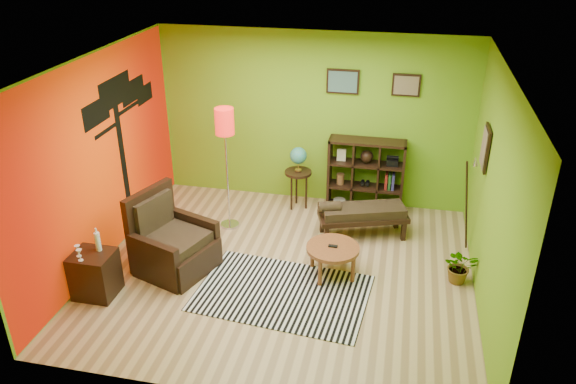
% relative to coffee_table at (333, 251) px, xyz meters
% --- Properties ---
extents(ground, '(5.00, 5.00, 0.00)m').
position_rel_coffee_table_xyz_m(ground, '(-0.65, -0.07, -0.37)').
color(ground, tan).
rests_on(ground, ground).
extents(room_shell, '(5.04, 4.54, 2.82)m').
position_rel_coffee_table_xyz_m(room_shell, '(-0.75, -0.06, 1.43)').
color(room_shell, '#6AA21A').
rests_on(room_shell, ground).
extents(zebra_rug, '(2.26, 1.60, 0.01)m').
position_rel_coffee_table_xyz_m(zebra_rug, '(-0.56, -0.55, -0.37)').
color(zebra_rug, silver).
rests_on(zebra_rug, ground).
extents(coffee_table, '(0.70, 0.70, 0.45)m').
position_rel_coffee_table_xyz_m(coffee_table, '(0.00, 0.00, 0.00)').
color(coffee_table, brown).
rests_on(coffee_table, ground).
extents(armchair, '(1.14, 1.13, 1.10)m').
position_rel_coffee_table_xyz_m(armchair, '(-2.14, -0.28, -0.04)').
color(armchair, black).
rests_on(armchair, ground).
extents(side_cabinet, '(0.50, 0.46, 0.91)m').
position_rel_coffee_table_xyz_m(side_cabinet, '(-2.85, -1.04, -0.07)').
color(side_cabinet, black).
rests_on(side_cabinet, ground).
extents(floor_lamp, '(0.29, 0.29, 1.89)m').
position_rel_coffee_table_xyz_m(floor_lamp, '(-1.73, 0.97, 1.16)').
color(floor_lamp, silver).
rests_on(floor_lamp, ground).
extents(globe_table, '(0.43, 0.43, 1.05)m').
position_rel_coffee_table_xyz_m(globe_table, '(-0.82, 1.80, 0.42)').
color(globe_table, black).
rests_on(globe_table, ground).
extents(cube_shelf, '(1.20, 0.35, 1.20)m').
position_rel_coffee_table_xyz_m(cube_shelf, '(0.26, 1.96, 0.23)').
color(cube_shelf, black).
rests_on(cube_shelf, ground).
extents(bench, '(1.38, 0.85, 0.60)m').
position_rel_coffee_table_xyz_m(bench, '(0.27, 1.08, 0.01)').
color(bench, black).
rests_on(bench, ground).
extents(potted_plant, '(0.46, 0.51, 0.37)m').
position_rel_coffee_table_xyz_m(potted_plant, '(1.65, 0.18, -0.19)').
color(potted_plant, '#26661E').
rests_on(potted_plant, ground).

